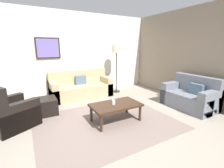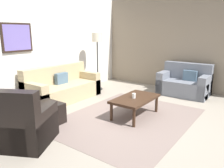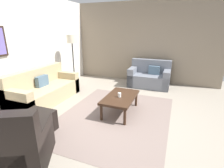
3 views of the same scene
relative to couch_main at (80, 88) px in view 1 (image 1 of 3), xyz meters
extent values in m
plane|color=gray|center=(-0.11, -2.12, -0.30)|extent=(8.00, 8.00, 0.00)
cube|color=silver|center=(-0.11, 0.48, 1.10)|extent=(6.00, 0.12, 2.80)
cube|color=gray|center=(2.89, -2.12, 1.10)|extent=(0.12, 5.20, 2.80)
cube|color=slate|center=(-0.11, -2.12, -0.30)|extent=(2.97, 2.33, 0.01)
cube|color=tan|center=(0.00, -0.10, -0.09)|extent=(1.97, 0.86, 0.42)
cube|color=tan|center=(0.00, 0.21, 0.14)|extent=(1.97, 0.24, 0.88)
cube|color=tan|center=(-0.89, -0.10, 0.01)|extent=(0.20, 0.86, 0.62)
cube|color=tan|center=(0.89, -0.10, 0.01)|extent=(0.20, 0.86, 0.62)
cube|color=slate|center=(0.02, -0.01, 0.26)|extent=(0.36, 0.12, 0.28)
cube|color=slate|center=(2.29, -2.46, -0.09)|extent=(0.82, 1.33, 0.42)
cube|color=slate|center=(2.57, -2.46, 0.14)|extent=(0.24, 1.33, 0.88)
cube|color=slate|center=(2.29, -1.90, 0.01)|extent=(0.82, 0.20, 0.62)
cube|color=slate|center=(2.29, -3.03, 0.01)|extent=(0.82, 0.20, 0.62)
cube|color=slate|center=(2.35, -2.60, 0.26)|extent=(0.12, 0.36, 0.28)
cube|color=black|center=(-1.91, -1.32, -0.08)|extent=(1.08, 1.08, 0.44)
cube|color=black|center=(-1.76, -1.60, 0.00)|extent=(0.78, 0.52, 0.60)
cube|color=black|center=(-2.06, -1.04, 0.00)|extent=(0.78, 0.52, 0.60)
cube|color=black|center=(-1.25, -0.97, -0.10)|extent=(0.56, 0.56, 0.40)
cylinder|color=#382316|center=(-0.38, -2.42, -0.12)|extent=(0.06, 0.06, 0.36)
cylinder|color=#382316|center=(0.60, -2.42, -0.12)|extent=(0.06, 0.06, 0.36)
cylinder|color=#382316|center=(-0.38, -1.90, -0.12)|extent=(0.06, 0.06, 0.36)
cylinder|color=#382316|center=(0.60, -1.90, -0.12)|extent=(0.06, 0.06, 0.36)
cube|color=#382316|center=(0.11, -2.16, 0.09)|extent=(1.10, 0.64, 0.05)
cylinder|color=white|center=(0.06, -2.16, 0.16)|extent=(0.07, 0.07, 0.10)
cylinder|color=black|center=(1.34, -0.13, -0.28)|extent=(0.28, 0.28, 0.03)
cylinder|color=#262626|center=(1.34, -0.13, 0.43)|extent=(0.04, 0.04, 1.45)
cylinder|color=beige|center=(1.34, -0.13, 1.28)|extent=(0.32, 0.32, 0.26)
cube|color=black|center=(-0.87, 0.40, 1.31)|extent=(0.73, 0.04, 0.65)
cube|color=#6D5EAC|center=(-0.87, 0.38, 1.31)|extent=(0.65, 0.01, 0.57)
camera|label=1|loc=(-1.56, -4.98, 1.37)|focal=24.96mm
camera|label=2|loc=(-3.67, -4.32, 1.45)|focal=34.90mm
camera|label=3|loc=(-3.31, -3.29, 1.57)|focal=27.21mm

